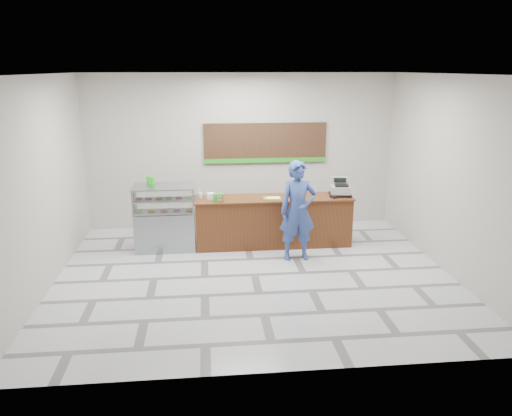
{
  "coord_description": "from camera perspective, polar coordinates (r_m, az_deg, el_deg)",
  "views": [
    {
      "loc": [
        -0.83,
        -8.28,
        3.6
      ],
      "look_at": [
        0.12,
        0.9,
        1.0
      ],
      "focal_mm": 35.0,
      "sensor_mm": 36.0,
      "label": 1
    }
  ],
  "objects": [
    {
      "name": "straw_cup",
      "position": [
        10.22,
        -6.41,
        1.44
      ],
      "size": [
        0.08,
        0.08,
        0.12
      ],
      "primitive_type": "cylinder",
      "color": "silver",
      "rests_on": "sales_counter"
    },
    {
      "name": "ceiling",
      "position": [
        8.32,
        -0.2,
        15.06
      ],
      "size": [
        7.0,
        7.0,
        0.0
      ],
      "primitive_type": "plane",
      "rotation": [
        3.14,
        0.0,
        0.0
      ],
      "color": "silver",
      "rests_on": "back_wall"
    },
    {
      "name": "customer",
      "position": [
        9.54,
        4.8,
        -0.33
      ],
      "size": [
        0.72,
        0.49,
        1.93
      ],
      "primitive_type": "imported",
      "rotation": [
        0.0,
        0.0,
        0.03
      ],
      "color": "#2F468C",
      "rests_on": "floor"
    },
    {
      "name": "back_wall",
      "position": [
        11.46,
        -1.69,
        6.46
      ],
      "size": [
        7.0,
        0.0,
        7.0
      ],
      "primitive_type": "plane",
      "rotation": [
        1.57,
        0.0,
        0.0
      ],
      "color": "#B4AEA5",
      "rests_on": "floor"
    },
    {
      "name": "card_terminal",
      "position": [
        10.32,
        8.82,
        1.26
      ],
      "size": [
        0.13,
        0.18,
        0.04
      ],
      "primitive_type": "cube",
      "rotation": [
        0.0,
        0.0,
        0.3
      ],
      "color": "black",
      "rests_on": "sales_counter"
    },
    {
      "name": "promo_box",
      "position": [
        9.94,
        -4.35,
        1.2
      ],
      "size": [
        0.2,
        0.15,
        0.16
      ],
      "primitive_type": "cube",
      "rotation": [
        0.0,
        0.0,
        0.2
      ],
      "color": "green",
      "rests_on": "sales_counter"
    },
    {
      "name": "donut_decal",
      "position": [
        10.11,
        4.59,
        0.98
      ],
      "size": [
        0.15,
        0.15,
        0.0
      ],
      "primitive_type": "cylinder",
      "color": "#D45087",
      "rests_on": "sales_counter"
    },
    {
      "name": "sales_counter",
      "position": [
        10.4,
        1.98,
        -1.51
      ],
      "size": [
        3.26,
        0.76,
        1.03
      ],
      "color": "#612F16",
      "rests_on": "floor"
    },
    {
      "name": "green_cup_right",
      "position": [
        10.22,
        -11.68,
        3.02
      ],
      "size": [
        0.1,
        0.1,
        0.15
      ],
      "primitive_type": "cylinder",
      "color": "green",
      "rests_on": "display_case"
    },
    {
      "name": "cash_register",
      "position": [
        10.51,
        9.6,
        2.16
      ],
      "size": [
        0.45,
        0.47,
        0.37
      ],
      "rotation": [
        0.0,
        0.0,
        -0.15
      ],
      "color": "black",
      "rests_on": "sales_counter"
    },
    {
      "name": "display_case",
      "position": [
        10.29,
        -10.35,
        -1.02
      ],
      "size": [
        1.22,
        0.72,
        1.33
      ],
      "color": "gray",
      "rests_on": "floor"
    },
    {
      "name": "menu_board",
      "position": [
        11.45,
        1.08,
        7.37
      ],
      "size": [
        2.8,
        0.06,
        0.9
      ],
      "color": "black",
      "rests_on": "back_wall"
    },
    {
      "name": "serving_tray",
      "position": [
        10.15,
        1.88,
        1.13
      ],
      "size": [
        0.37,
        0.28,
        0.02
      ],
      "rotation": [
        0.0,
        0.0,
        -0.06
      ],
      "color": "#5CB915",
      "rests_on": "sales_counter"
    },
    {
      "name": "napkin_box",
      "position": [
        10.12,
        -5.18,
        1.34
      ],
      "size": [
        0.19,
        0.19,
        0.13
      ],
      "primitive_type": "cube",
      "rotation": [
        0.0,
        0.0,
        0.28
      ],
      "color": "white",
      "rests_on": "sales_counter"
    },
    {
      "name": "green_cup_left",
      "position": [
        10.35,
        -12.15,
        3.15
      ],
      "size": [
        0.1,
        0.1,
        0.15
      ],
      "primitive_type": "cylinder",
      "color": "green",
      "rests_on": "display_case"
    },
    {
      "name": "floor",
      "position": [
        9.07,
        -0.18,
        -7.64
      ],
      "size": [
        7.0,
        7.0,
        0.0
      ],
      "primitive_type": "plane",
      "color": "silver",
      "rests_on": "ground"
    }
  ]
}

